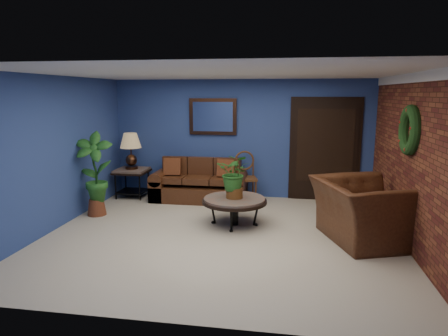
% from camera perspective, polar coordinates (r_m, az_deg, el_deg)
% --- Properties ---
extents(floor, '(5.50, 5.50, 0.00)m').
position_cam_1_polar(floor, '(6.40, -0.38, -9.58)').
color(floor, '#BDB19D').
rests_on(floor, ground).
extents(wall_back, '(5.50, 0.04, 2.50)m').
position_cam_1_polar(wall_back, '(8.54, 2.43, 4.17)').
color(wall_back, navy).
rests_on(wall_back, ground).
extents(wall_left, '(0.04, 5.00, 2.50)m').
position_cam_1_polar(wall_left, '(7.08, -22.92, 1.98)').
color(wall_left, navy).
rests_on(wall_left, ground).
extents(wall_right_brick, '(0.04, 5.00, 2.50)m').
position_cam_1_polar(wall_right_brick, '(6.25, 25.33, 0.74)').
color(wall_right_brick, brown).
rests_on(wall_right_brick, ground).
extents(ceiling, '(5.50, 5.00, 0.02)m').
position_cam_1_polar(ceiling, '(6.01, -0.41, 13.38)').
color(ceiling, white).
rests_on(ceiling, wall_back).
extents(crown_molding, '(0.03, 5.00, 0.14)m').
position_cam_1_polar(crown_molding, '(6.17, 25.95, 11.61)').
color(crown_molding, white).
rests_on(crown_molding, wall_right_brick).
extents(wall_mirror, '(1.02, 0.06, 0.77)m').
position_cam_1_polar(wall_mirror, '(8.55, -1.61, 7.34)').
color(wall_mirror, '#3C2215').
rests_on(wall_mirror, wall_back).
extents(closet_door, '(1.44, 0.06, 2.18)m').
position_cam_1_polar(closet_door, '(8.50, 14.20, 2.47)').
color(closet_door, black).
rests_on(closet_door, wall_back).
extents(wreath, '(0.16, 0.72, 0.72)m').
position_cam_1_polar(wreath, '(6.22, 25.01, 4.92)').
color(wreath, black).
rests_on(wreath, wall_right_brick).
extents(sofa, '(1.95, 0.84, 0.88)m').
position_cam_1_polar(sofa, '(8.42, -3.45, -2.58)').
color(sofa, '#4C2915').
rests_on(sofa, ground).
extents(coffee_table, '(1.10, 1.10, 0.47)m').
position_cam_1_polar(coffee_table, '(6.78, 1.50, -4.76)').
color(coffee_table, '#56504B').
rests_on(coffee_table, ground).
extents(end_table, '(0.67, 0.67, 0.61)m').
position_cam_1_polar(end_table, '(8.80, -13.01, -1.03)').
color(end_table, '#56504B').
rests_on(end_table, ground).
extents(table_lamp, '(0.45, 0.45, 0.74)m').
position_cam_1_polar(table_lamp, '(8.70, -13.18, 2.99)').
color(table_lamp, '#3C2215').
rests_on(table_lamp, end_table).
extents(side_chair, '(0.53, 0.53, 1.03)m').
position_cam_1_polar(side_chair, '(8.26, 3.02, -0.75)').
color(side_chair, '#563818').
rests_on(side_chair, ground).
extents(armchair, '(1.64, 1.75, 0.92)m').
position_cam_1_polar(armchair, '(6.40, 19.27, -5.85)').
color(armchair, '#4C2915').
rests_on(armchair, ground).
extents(coffee_plant, '(0.60, 0.54, 0.75)m').
position_cam_1_polar(coffee_plant, '(6.67, 1.52, -0.86)').
color(coffee_plant, brown).
rests_on(coffee_plant, coffee_table).
extents(floor_plant, '(0.35, 0.29, 0.75)m').
position_cam_1_polar(floor_plant, '(7.15, 19.82, -4.87)').
color(floor_plant, brown).
rests_on(floor_plant, ground).
extents(tall_plant, '(0.75, 0.58, 1.54)m').
position_cam_1_polar(tall_plant, '(7.59, -18.01, -0.35)').
color(tall_plant, brown).
rests_on(tall_plant, ground).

